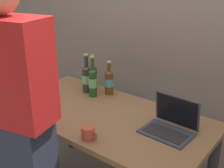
% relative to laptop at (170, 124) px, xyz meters
% --- Properties ---
extents(desk, '(1.57, 0.81, 0.76)m').
position_rel_laptop_xyz_m(desk, '(-0.50, -0.07, -0.16)').
color(desk, olive).
rests_on(desk, ground).
extents(laptop, '(0.33, 0.26, 0.22)m').
position_rel_laptop_xyz_m(laptop, '(0.00, 0.00, 0.00)').
color(laptop, '#383D4C').
rests_on(laptop, desk).
extents(beer_bottle_dark, '(0.08, 0.08, 0.34)m').
position_rel_laptop_xyz_m(beer_bottle_dark, '(-0.87, 0.15, 0.08)').
color(beer_bottle_dark, '#333333').
rests_on(beer_bottle_dark, desk).
extents(beer_bottle_amber, '(0.07, 0.07, 0.29)m').
position_rel_laptop_xyz_m(beer_bottle_amber, '(-0.69, 0.23, 0.06)').
color(beer_bottle_amber, brown).
rests_on(beer_bottle_amber, desk).
extents(beer_bottle_brown, '(0.08, 0.08, 0.29)m').
position_rel_laptop_xyz_m(beer_bottle_brown, '(-0.91, 0.28, 0.05)').
color(beer_bottle_brown, '#472B14').
rests_on(beer_bottle_brown, desk).
extents(beer_bottle_green, '(0.07, 0.07, 0.34)m').
position_rel_laptop_xyz_m(beer_bottle_green, '(-0.77, 0.11, 0.08)').
color(beer_bottle_green, '#1E5123').
rests_on(beer_bottle_green, desk).
extents(person_figure, '(0.49, 0.35, 1.76)m').
position_rel_laptop_xyz_m(person_figure, '(-0.57, -0.74, 0.08)').
color(person_figure, '#2D3347').
rests_on(person_figure, ground).
extents(coffee_mug, '(0.12, 0.09, 0.08)m').
position_rel_laptop_xyz_m(coffee_mug, '(-0.36, -0.39, -0.01)').
color(coffee_mug, '#BF4C33').
rests_on(coffee_mug, desk).
extents(back_wall, '(6.00, 0.10, 2.60)m').
position_rel_laptop_xyz_m(back_wall, '(-0.50, 0.75, 0.49)').
color(back_wall, gray).
rests_on(back_wall, ground).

